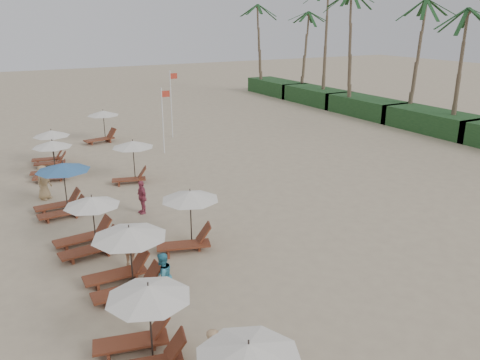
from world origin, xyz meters
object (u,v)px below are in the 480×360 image
beachgoer_mid_a (162,277)px  beachgoer_far_b (44,182)px  inland_station_0 (187,215)px  lounger_station_3 (87,227)px  inland_station_1 (131,155)px  inland_station_2 (101,124)px  beachgoer_far_a (142,197)px  lounger_station_6 (50,147)px  lounger_station_1 (141,326)px  lounger_station_5 (50,160)px  lounger_station_4 (60,188)px  beachgoer_mid_b (130,246)px  lounger_station_2 (123,259)px  flag_pole_near (163,117)px

beachgoer_mid_a → beachgoer_far_b: (-1.92, 11.32, 0.06)m
inland_station_0 → lounger_station_3: bearing=154.3°
inland_station_1 → beachgoer_mid_a: inland_station_1 is taller
inland_station_2 → beachgoer_far_a: size_ratio=1.84×
lounger_station_3 → lounger_station_6: size_ratio=1.08×
lounger_station_1 → inland_station_0: 6.57m
inland_station_0 → lounger_station_5: bearing=105.8°
lounger_station_1 → lounger_station_4: (-0.05, 11.38, 0.18)m
lounger_station_1 → beachgoer_mid_a: 2.90m
lounger_station_3 → inland_station_2: inland_station_2 is taller
lounger_station_4 → lounger_station_5: (0.39, 5.64, -0.14)m
inland_station_0 → beachgoer_far_a: (-0.43, 4.24, -0.57)m
beachgoer_mid_b → lounger_station_6: bearing=-52.0°
lounger_station_5 → lounger_station_4: bearing=-93.9°
lounger_station_6 → beachgoer_far_b: size_ratio=1.42×
lounger_station_2 → lounger_station_4: bearing=94.8°
lounger_station_2 → flag_pole_near: bearing=65.3°
lounger_station_1 → inland_station_2: inland_station_2 is taller
lounger_station_1 → lounger_station_4: size_ratio=0.99×
lounger_station_1 → lounger_station_6: bearing=87.9°
lounger_station_2 → beachgoer_mid_a: size_ratio=1.74×
lounger_station_2 → beachgoer_mid_a: lounger_station_2 is taller
inland_station_2 → beachgoer_mid_b: size_ratio=1.68×
flag_pole_near → inland_station_0: bearing=-106.9°
lounger_station_2 → beachgoer_mid_b: bearing=65.6°
lounger_station_3 → inland_station_1: size_ratio=1.02×
inland_station_0 → beachgoer_far_b: inland_station_0 is taller
lounger_station_3 → beachgoer_far_a: bearing=41.1°
beachgoer_mid_b → beachgoer_far_b: (-1.66, 8.81, 0.01)m
lounger_station_3 → lounger_station_4: lounger_station_4 is taller
beachgoer_mid_a → beachgoer_far_a: 7.44m
lounger_station_1 → lounger_station_4: lounger_station_4 is taller
inland_station_2 → beachgoer_mid_b: inland_station_2 is taller
lounger_station_5 → beachgoer_far_b: lounger_station_5 is taller
lounger_station_1 → lounger_station_5: size_ratio=1.07×
lounger_station_2 → beachgoer_far_b: (-1.06, 10.13, -0.22)m
lounger_station_1 → beachgoer_mid_b: (1.20, 5.00, -0.20)m
lounger_station_4 → inland_station_2: size_ratio=0.93×
beachgoer_mid_a → beachgoer_far_b: bearing=-103.2°
lounger_station_1 → flag_pole_near: (7.71, 19.12, 1.32)m
lounger_station_6 → flag_pole_near: flag_pole_near is taller
inland_station_2 → lounger_station_5: bearing=-122.6°
lounger_station_1 → beachgoer_far_b: 13.82m
lounger_station_3 → beachgoer_far_b: size_ratio=1.54×
inland_station_0 → beachgoer_far_b: (-4.05, 8.31, -0.49)m
inland_station_1 → lounger_station_6: bearing=121.1°
beachgoer_mid_a → beachgoer_mid_b: 2.52m
lounger_station_6 → beachgoer_far_a: lounger_station_6 is taller
lounger_station_4 → inland_station_2: bearing=68.9°
beachgoer_mid_a → lounger_station_1: bearing=36.8°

